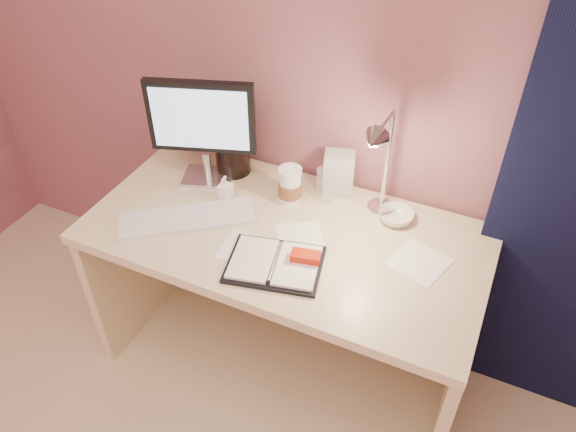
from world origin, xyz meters
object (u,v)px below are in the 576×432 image
at_px(keyboard, 188,219).
at_px(clear_cup, 326,185).
at_px(desk_lamp, 380,164).
at_px(bowl, 396,217).
at_px(lotion_bottle, 225,189).
at_px(dark_jar, 232,150).
at_px(monitor, 202,123).
at_px(planner, 277,263).
at_px(coffee_cup, 290,186).
at_px(desk, 293,264).
at_px(product_box, 339,173).

bearing_deg(keyboard, clear_cup, 3.04).
bearing_deg(desk_lamp, bowl, 51.48).
height_order(lotion_bottle, dark_jar, dark_jar).
bearing_deg(lotion_bottle, monitor, 146.26).
bearing_deg(bowl, dark_jar, 177.46).
bearing_deg(planner, lotion_bottle, 131.56).
relative_size(dark_jar, desk_lamp, 0.44).
bearing_deg(coffee_cup, planner, -72.08).
bearing_deg(dark_jar, monitor, -125.81).
distance_m(monitor, lotion_bottle, 0.25).
bearing_deg(planner, keyboard, 157.29).
height_order(planner, coffee_cup, coffee_cup).
bearing_deg(lotion_bottle, desk, 1.00).
distance_m(clear_cup, dark_jar, 0.40).
distance_m(monitor, coffee_cup, 0.40).
xyz_separation_m(desk, keyboard, (-0.34, -0.17, 0.24)).
height_order(bowl, lotion_bottle, lotion_bottle).
relative_size(monitor, clear_cup, 3.31).
xyz_separation_m(lotion_bottle, product_box, (0.36, 0.23, 0.03)).
distance_m(monitor, keyboard, 0.36).
height_order(desk, coffee_cup, coffee_cup).
bearing_deg(dark_jar, clear_cup, -1.92).
relative_size(keyboard, lotion_bottle, 4.59).
xyz_separation_m(planner, desk_lamp, (0.22, 0.31, 0.26)).
distance_m(desk, product_box, 0.39).
xyz_separation_m(desk, product_box, (0.08, 0.22, 0.31)).
bearing_deg(desk, desk_lamp, 14.80).
bearing_deg(coffee_cup, monitor, -178.71).
bearing_deg(coffee_cup, bowl, 7.61).
bearing_deg(bowl, planner, -126.74).
relative_size(lotion_bottle, product_box, 0.62).
relative_size(clear_cup, dark_jar, 0.66).
xyz_separation_m(monitor, planner, (0.46, -0.32, -0.24)).
relative_size(desk, coffee_cup, 9.77).
height_order(bowl, dark_jar, dark_jar).
height_order(monitor, planner, monitor).
relative_size(planner, bowl, 2.76).
distance_m(coffee_cup, clear_cup, 0.13).
xyz_separation_m(bowl, lotion_bottle, (-0.61, -0.15, 0.03)).
distance_m(desk, lotion_bottle, 0.39).
distance_m(desk, coffee_cup, 0.31).
xyz_separation_m(planner, lotion_bottle, (-0.32, 0.23, 0.04)).
bearing_deg(clear_cup, desk, -109.74).
distance_m(desk, dark_jar, 0.50).
bearing_deg(planner, coffee_cup, 95.12).
distance_m(bowl, lotion_bottle, 0.63).
distance_m(coffee_cup, bowl, 0.40).
bearing_deg(monitor, desk, -30.30).
height_order(clear_cup, dark_jar, dark_jar).
height_order(clear_cup, desk_lamp, desk_lamp).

